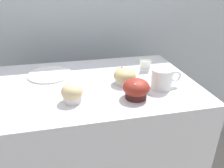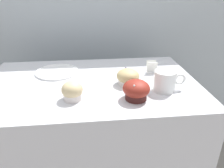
{
  "view_description": "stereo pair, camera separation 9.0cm",
  "coord_description": "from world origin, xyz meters",
  "px_view_note": "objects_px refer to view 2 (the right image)",
  "views": [
    {
      "loc": [
        -0.09,
        -0.92,
        1.37
      ],
      "look_at": [
        0.09,
        -0.13,
        0.98
      ],
      "focal_mm": 35.0,
      "sensor_mm": 36.0,
      "label": 1
    },
    {
      "loc": [
        0.0,
        -0.94,
        1.37
      ],
      "look_at": [
        0.09,
        -0.13,
        0.98
      ],
      "focal_mm": 35.0,
      "sensor_mm": 36.0,
      "label": 2
    }
  ],
  "objects_px": {
    "muffin_front_center": "(127,77)",
    "serving_plate": "(56,72)",
    "muffin_back_right": "(71,91)",
    "coffee_cup": "(164,81)",
    "muffin_back_left": "(135,90)"
  },
  "relations": [
    {
      "from": "coffee_cup",
      "to": "serving_plate",
      "type": "height_order",
      "value": "coffee_cup"
    },
    {
      "from": "muffin_front_center",
      "to": "coffee_cup",
      "type": "height_order",
      "value": "coffee_cup"
    },
    {
      "from": "muffin_front_center",
      "to": "coffee_cup",
      "type": "xyz_separation_m",
      "value": [
        0.15,
        -0.08,
        0.01
      ]
    },
    {
      "from": "muffin_back_left",
      "to": "muffin_back_right",
      "type": "height_order",
      "value": "muffin_back_left"
    },
    {
      "from": "muffin_back_right",
      "to": "muffin_front_center",
      "type": "bearing_deg",
      "value": 25.58
    },
    {
      "from": "muffin_back_left",
      "to": "muffin_back_right",
      "type": "bearing_deg",
      "value": 174.59
    },
    {
      "from": "muffin_front_center",
      "to": "muffin_back_left",
      "type": "xyz_separation_m",
      "value": [
        0.01,
        -0.14,
        0.0
      ]
    },
    {
      "from": "muffin_back_left",
      "to": "coffee_cup",
      "type": "distance_m",
      "value": 0.15
    },
    {
      "from": "muffin_back_left",
      "to": "muffin_back_right",
      "type": "xyz_separation_m",
      "value": [
        -0.25,
        0.02,
        -0.0
      ]
    },
    {
      "from": "muffin_front_center",
      "to": "coffee_cup",
      "type": "distance_m",
      "value": 0.17
    },
    {
      "from": "muffin_back_left",
      "to": "coffee_cup",
      "type": "xyz_separation_m",
      "value": [
        0.14,
        0.06,
        0.01
      ]
    },
    {
      "from": "muffin_back_left",
      "to": "serving_plate",
      "type": "bearing_deg",
      "value": 138.04
    },
    {
      "from": "muffin_back_right",
      "to": "coffee_cup",
      "type": "relative_size",
      "value": 0.61
    },
    {
      "from": "muffin_front_center",
      "to": "serving_plate",
      "type": "xyz_separation_m",
      "value": [
        -0.34,
        0.17,
        -0.03
      ]
    },
    {
      "from": "muffin_back_left",
      "to": "coffee_cup",
      "type": "bearing_deg",
      "value": 23.67
    }
  ]
}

